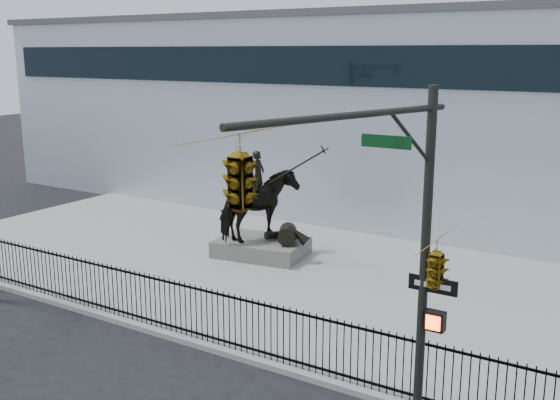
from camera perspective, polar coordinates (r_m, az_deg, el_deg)
The scene contains 7 objects.
ground at distance 17.40m, azimuth -11.26°, elevation -13.27°, with size 120.00×120.00×0.00m, color black.
plaza at distance 22.53m, azimuth 1.06°, elevation -6.63°, with size 30.00×12.00×0.15m, color #9A9A98.
building at distance 33.21m, azimuth 12.84°, elevation 7.19°, with size 44.00×14.00×9.00m, color silver.
picket_fence at distance 17.88m, azimuth -8.62°, elevation -9.27°, with size 22.10×0.10×1.50m.
statue_plinth at distance 24.42m, azimuth -1.64°, elevation -4.15°, with size 3.21×2.21×0.60m, color #5C5A54.
equestrian_statue at distance 23.98m, azimuth -1.54°, elevation -0.60°, with size 4.09×2.82×3.49m.
traffic_signal_right at distance 10.60m, azimuth 5.99°, elevation -2.19°, with size 2.17×6.86×7.00m.
Camera 1 is at (10.94, -11.21, 7.58)m, focal length 42.00 mm.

